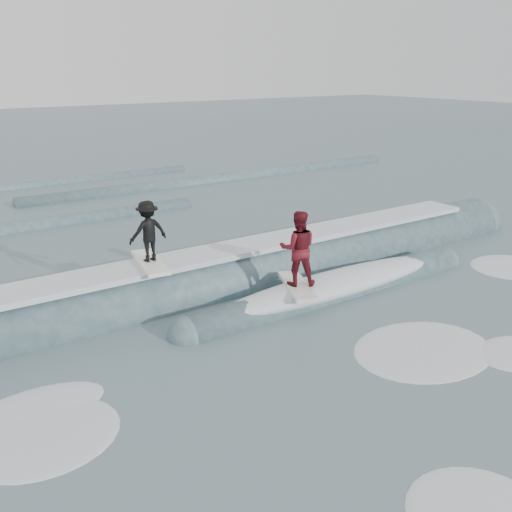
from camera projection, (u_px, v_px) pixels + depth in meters
ground at (354, 349)px, 12.45m from camera, size 160.00×160.00×0.00m
breaking_wave at (250, 283)px, 16.07m from camera, size 23.70×3.81×2.06m
surfer_black at (148, 235)px, 14.21m from camera, size 1.02×2.07×1.64m
surfer_red at (298, 251)px, 14.25m from camera, size 1.30×2.05×2.02m
whitewater at (365, 363)px, 11.88m from camera, size 17.07×7.81×0.10m
far_swells at (86, 200)px, 26.24m from camera, size 37.61×8.65×0.80m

